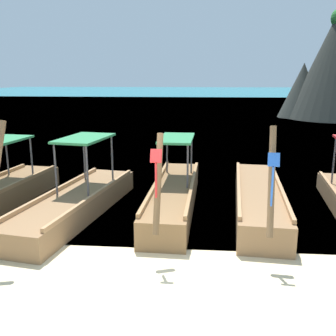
{
  "coord_description": "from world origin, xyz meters",
  "views": [
    {
      "loc": [
        0.76,
        -5.9,
        3.43
      ],
      "look_at": [
        0.0,
        3.26,
        1.22
      ],
      "focal_mm": 40.79,
      "sensor_mm": 36.0,
      "label": 1
    }
  ],
  "objects_px": {
    "longtail_boat_blue_ribbon": "(258,199)",
    "longtail_boat_red_ribbon": "(174,195)",
    "longtail_boat_pink_ribbon": "(76,202)",
    "karst_rock": "(334,65)"
  },
  "relations": [
    {
      "from": "longtail_boat_blue_ribbon",
      "to": "longtail_boat_red_ribbon",
      "type": "bearing_deg",
      "value": 179.38
    },
    {
      "from": "longtail_boat_pink_ribbon",
      "to": "longtail_boat_red_ribbon",
      "type": "xyz_separation_m",
      "value": [
        2.44,
        0.69,
        0.03
      ]
    },
    {
      "from": "longtail_boat_pink_ribbon",
      "to": "karst_rock",
      "type": "bearing_deg",
      "value": 60.17
    },
    {
      "from": "longtail_boat_blue_ribbon",
      "to": "karst_rock",
      "type": "distance_m",
      "value": 25.56
    },
    {
      "from": "longtail_boat_red_ribbon",
      "to": "longtail_boat_blue_ribbon",
      "type": "height_order",
      "value": "longtail_boat_blue_ribbon"
    },
    {
      "from": "longtail_boat_pink_ribbon",
      "to": "karst_rock",
      "type": "height_order",
      "value": "karst_rock"
    },
    {
      "from": "longtail_boat_red_ribbon",
      "to": "longtail_boat_blue_ribbon",
      "type": "distance_m",
      "value": 2.2
    },
    {
      "from": "longtail_boat_blue_ribbon",
      "to": "karst_rock",
      "type": "xyz_separation_m",
      "value": [
        9.22,
        23.5,
        4.02
      ]
    },
    {
      "from": "karst_rock",
      "to": "longtail_boat_red_ribbon",
      "type": "bearing_deg",
      "value": -115.94
    },
    {
      "from": "longtail_boat_blue_ribbon",
      "to": "longtail_boat_pink_ribbon",
      "type": "bearing_deg",
      "value": -171.88
    }
  ]
}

